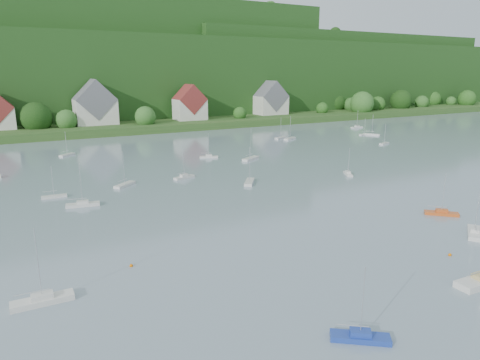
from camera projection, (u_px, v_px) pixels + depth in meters
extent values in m
cube|color=#29521E|center=(79.00, 126.00, 183.51)|extent=(600.00, 60.00, 3.00)
cube|color=#163B13|center=(55.00, 78.00, 242.92)|extent=(620.00, 160.00, 40.00)
cube|color=#163B13|center=(74.00, 64.00, 241.33)|extent=(240.00, 130.00, 60.00)
cube|color=#163B13|center=(306.00, 74.00, 299.41)|extent=(200.00, 110.00, 48.00)
sphere|color=#234E17|center=(433.00, 99.00, 280.61)|extent=(10.24, 10.24, 10.24)
sphere|color=#275720|center=(362.00, 104.00, 230.73)|extent=(12.88, 12.88, 12.88)
sphere|color=black|center=(337.00, 103.00, 245.03)|extent=(10.46, 10.46, 10.46)
sphere|color=#234E17|center=(322.00, 109.00, 224.56)|extent=(6.45, 6.45, 6.45)
sphere|color=#275720|center=(451.00, 101.00, 279.58)|extent=(6.37, 6.37, 6.37)
sphere|color=black|center=(358.00, 103.00, 247.51)|extent=(10.68, 10.68, 10.68)
sphere|color=black|center=(401.00, 101.00, 252.86)|extent=(12.85, 12.85, 12.85)
sphere|color=#275720|center=(66.00, 120.00, 165.61)|extent=(8.19, 8.19, 8.19)
sphere|color=#275720|center=(365.00, 103.00, 245.32)|extent=(10.50, 10.50, 10.50)
sphere|color=black|center=(372.00, 105.00, 239.78)|extent=(8.05, 8.05, 8.05)
sphere|color=#275720|center=(189.00, 109.00, 197.11)|extent=(12.16, 12.16, 12.16)
sphere|color=#275720|center=(145.00, 117.00, 175.99)|extent=(8.73, 8.73, 8.73)
sphere|color=#234E17|center=(423.00, 102.00, 264.00)|extent=(7.74, 7.74, 7.74)
sphere|color=#234E17|center=(377.00, 104.00, 244.19)|extent=(8.84, 8.84, 8.84)
sphere|color=#234E17|center=(467.00, 99.00, 277.94)|extent=(11.28, 11.28, 11.28)
sphere|color=#234E17|center=(240.00, 114.00, 198.43)|extent=(6.24, 6.24, 6.24)
sphere|color=black|center=(265.00, 108.00, 219.22)|extent=(8.16, 8.16, 8.16)
sphere|color=#275720|center=(351.00, 105.00, 242.94)|extent=(8.09, 8.09, 8.09)
sphere|color=#275720|center=(422.00, 102.00, 262.88)|extent=(8.14, 8.14, 8.14)
sphere|color=black|center=(36.00, 118.00, 162.71)|extent=(11.92, 11.92, 11.92)
sphere|color=#234E17|center=(130.00, 2.00, 234.35)|extent=(12.83, 12.83, 12.83)
sphere|color=#234E17|center=(49.00, 3.00, 237.58)|extent=(12.73, 12.73, 12.73)
sphere|color=#234E17|center=(211.00, 6.00, 245.77)|extent=(11.50, 11.50, 11.50)
sphere|color=#234E17|center=(156.00, 9.00, 261.01)|extent=(14.65, 14.65, 14.65)
sphere|color=#234E17|center=(270.00, 10.00, 257.45)|extent=(9.76, 9.76, 9.76)
sphere|color=#275720|center=(259.00, 10.00, 258.95)|extent=(9.00, 9.00, 9.00)
sphere|color=#234E17|center=(228.00, 12.00, 265.53)|extent=(8.03, 8.03, 8.03)
sphere|color=#275720|center=(324.00, 37.00, 303.66)|extent=(9.52, 9.52, 9.52)
sphere|color=#275720|center=(381.00, 40.00, 330.44)|extent=(9.12, 9.12, 9.12)
sphere|color=#275720|center=(227.00, 30.00, 268.24)|extent=(14.97, 14.97, 14.97)
sphere|color=black|center=(335.00, 33.00, 271.84)|extent=(7.52, 7.52, 7.52)
sphere|color=#234E17|center=(196.00, 30.00, 256.20)|extent=(9.78, 9.78, 9.78)
sphere|color=#234E17|center=(257.00, 32.00, 274.14)|extent=(12.02, 12.02, 12.02)
sphere|color=black|center=(297.00, 31.00, 266.66)|extent=(11.57, 11.57, 11.57)
sphere|color=#234E17|center=(289.00, 28.00, 248.13)|extent=(12.65, 12.65, 12.65)
sphere|color=#275720|center=(311.00, 32.00, 262.47)|extent=(8.28, 8.28, 8.28)
sphere|color=black|center=(308.00, 37.00, 304.82)|extent=(7.47, 7.47, 7.47)
sphere|color=#275720|center=(234.00, 31.00, 258.36)|extent=(9.48, 9.48, 9.48)
sphere|color=black|center=(326.00, 47.00, 322.10)|extent=(8.43, 8.43, 8.43)
sphere|color=black|center=(342.00, 44.00, 295.85)|extent=(13.54, 13.54, 13.54)
sphere|color=black|center=(257.00, 41.00, 272.99)|extent=(15.08, 15.08, 15.08)
sphere|color=#275720|center=(231.00, 42.00, 281.56)|extent=(15.99, 15.99, 15.99)
sphere|color=black|center=(44.00, 35.00, 233.27)|extent=(15.72, 15.72, 15.72)
sphere|color=#275720|center=(330.00, 49.00, 361.06)|extent=(14.17, 14.17, 14.17)
sphere|color=#234E17|center=(74.00, 38.00, 236.59)|extent=(10.54, 10.54, 10.54)
sphere|color=black|center=(407.00, 45.00, 310.33)|extent=(14.14, 14.14, 14.14)
cube|color=beige|center=(96.00, 112.00, 174.01)|extent=(16.00, 11.00, 10.00)
cube|color=slate|center=(95.00, 99.00, 172.79)|extent=(16.00, 11.44, 16.00)
cube|color=beige|center=(190.00, 109.00, 190.94)|extent=(13.00, 10.00, 9.00)
cube|color=maroon|center=(190.00, 99.00, 189.84)|extent=(13.00, 10.40, 13.00)
cube|color=beige|center=(271.00, 105.00, 215.16)|extent=(15.00, 10.00, 9.00)
cube|color=slate|center=(271.00, 96.00, 214.07)|extent=(15.00, 10.40, 15.00)
cube|color=#1D399A|center=(360.00, 338.00, 39.24)|extent=(5.22, 4.41, 0.54)
cube|color=#1D399A|center=(360.00, 333.00, 39.11)|extent=(2.14, 1.97, 0.50)
cylinder|color=silver|center=(363.00, 302.00, 38.35)|extent=(0.10, 0.10, 6.72)
cylinder|color=silver|center=(352.00, 326.00, 39.06)|extent=(2.43, 1.82, 0.08)
cylinder|color=silver|center=(478.00, 272.00, 48.88)|extent=(4.22, 0.21, 0.08)
cube|color=silver|center=(474.00, 233.00, 64.64)|extent=(6.00, 4.97, 0.61)
cube|color=silver|center=(475.00, 229.00, 64.51)|extent=(2.45, 2.23, 0.50)
cylinder|color=silver|center=(478.00, 206.00, 63.63)|extent=(0.10, 0.10, 7.68)
cylinder|color=silver|center=(476.00, 227.00, 63.54)|extent=(2.79, 2.03, 0.08)
cube|color=#C0501D|center=(441.00, 213.00, 73.60)|extent=(4.96, 4.83, 0.54)
cube|color=#C0501D|center=(442.00, 211.00, 73.48)|extent=(2.10, 2.07, 0.50)
cylinder|color=silver|center=(444.00, 193.00, 72.71)|extent=(0.10, 0.10, 6.76)
cylinder|color=silver|center=(437.00, 206.00, 73.52)|extent=(2.21, 2.11, 0.08)
cube|color=silver|center=(43.00, 301.00, 45.49)|extent=(6.23, 1.76, 0.62)
cube|color=silver|center=(42.00, 296.00, 45.35)|extent=(2.18, 1.22, 0.50)
cylinder|color=silver|center=(38.00, 264.00, 44.46)|extent=(0.10, 0.10, 7.79)
cylinder|color=silver|center=(32.00, 292.00, 44.76)|extent=(3.43, 0.09, 0.08)
sphere|color=#EB6B00|center=(450.00, 256.00, 57.37)|extent=(0.44, 0.44, 0.44)
sphere|color=#EB6B00|center=(131.00, 266.00, 54.19)|extent=(0.42, 0.42, 0.42)
cube|color=silver|center=(357.00, 127.00, 187.27)|extent=(5.73, 1.66, 0.57)
cube|color=silver|center=(357.00, 126.00, 187.14)|extent=(2.01, 1.14, 0.50)
cylinder|color=silver|center=(357.00, 118.00, 186.33)|extent=(0.10, 0.10, 7.14)
cylinder|color=silver|center=(356.00, 125.00, 186.58)|extent=(3.14, 0.11, 0.08)
cube|color=silver|center=(249.00, 182.00, 94.46)|extent=(4.84, 5.77, 0.59)
cylinder|color=silver|center=(249.00, 164.00, 93.48)|extent=(0.10, 0.10, 7.42)
cylinder|color=silver|center=(249.00, 178.00, 93.31)|extent=(1.99, 2.68, 0.08)
cube|color=silver|center=(364.00, 134.00, 166.64)|extent=(4.89, 1.93, 0.48)
cylinder|color=silver|center=(365.00, 126.00, 165.86)|extent=(0.10, 0.10, 5.95)
cylinder|color=silver|center=(363.00, 132.00, 165.96)|extent=(2.60, 0.42, 0.08)
cube|color=silver|center=(290.00, 139.00, 155.69)|extent=(6.24, 4.31, 0.61)
cylinder|color=silver|center=(290.00, 127.00, 154.68)|extent=(0.10, 0.10, 7.67)
cylinder|color=silver|center=(289.00, 136.00, 154.66)|extent=(3.04, 1.60, 0.08)
cube|color=silver|center=(348.00, 174.00, 102.20)|extent=(3.44, 4.73, 0.47)
cube|color=silver|center=(348.00, 172.00, 102.08)|extent=(1.60, 1.88, 0.50)
cylinder|color=silver|center=(349.00, 161.00, 101.43)|extent=(0.10, 0.10, 5.86)
cylinder|color=silver|center=(349.00, 170.00, 101.24)|extent=(1.33, 2.29, 0.08)
cube|color=silver|center=(54.00, 197.00, 83.69)|extent=(4.72, 1.58, 0.46)
cylinder|color=silver|center=(52.00, 181.00, 82.93)|extent=(0.10, 0.10, 5.81)
cylinder|color=silver|center=(50.00, 191.00, 83.13)|extent=(2.56, 0.23, 0.08)
cube|color=silver|center=(125.00, 185.00, 92.24)|extent=(5.33, 4.71, 0.56)
cylinder|color=silver|center=(124.00, 168.00, 91.32)|extent=(0.10, 0.10, 6.98)
cylinder|color=silver|center=(122.00, 180.00, 91.21)|extent=(2.45, 1.98, 0.08)
cube|color=silver|center=(184.00, 177.00, 98.76)|extent=(5.32, 2.88, 0.51)
cube|color=silver|center=(184.00, 175.00, 98.63)|extent=(2.01, 1.49, 0.50)
cylinder|color=silver|center=(184.00, 163.00, 97.91)|extent=(0.10, 0.10, 6.41)
cylinder|color=silver|center=(181.00, 173.00, 97.94)|extent=(2.72, 0.91, 0.08)
cube|color=silver|center=(83.00, 205.00, 78.34)|extent=(6.04, 2.56, 0.59)
cube|color=silver|center=(83.00, 202.00, 78.21)|extent=(2.21, 1.46, 0.50)
cylinder|color=silver|center=(81.00, 184.00, 77.37)|extent=(0.10, 0.10, 7.32)
cylinder|color=silver|center=(77.00, 199.00, 77.77)|extent=(3.19, 0.60, 0.08)
cube|color=silver|center=(281.00, 138.00, 157.69)|extent=(5.85, 3.79, 0.57)
cylinder|color=silver|center=(281.00, 127.00, 156.75)|extent=(0.10, 0.10, 7.12)
cylinder|color=silver|center=(279.00, 135.00, 156.74)|extent=(2.89, 1.36, 0.08)
cube|color=silver|center=(372.00, 134.00, 165.78)|extent=(4.68, 5.97, 0.60)
cylinder|color=silver|center=(373.00, 124.00, 164.78)|extent=(0.10, 0.10, 7.52)
cylinder|color=silver|center=(370.00, 131.00, 165.90)|extent=(1.86, 2.83, 0.08)
cube|color=silver|center=(209.00, 157.00, 122.33)|extent=(5.37, 3.12, 0.52)
cube|color=silver|center=(209.00, 155.00, 122.20)|extent=(2.05, 1.57, 0.50)
cylinder|color=silver|center=(209.00, 145.00, 121.47)|extent=(0.10, 0.10, 6.48)
cylinder|color=silver|center=(206.00, 153.00, 121.93)|extent=(2.71, 1.04, 0.08)
cube|color=silver|center=(384.00, 143.00, 145.42)|extent=(5.18, 2.98, 0.50)
cylinder|color=silver|center=(385.00, 133.00, 144.59)|extent=(0.10, 0.10, 6.25)
cylinder|color=silver|center=(383.00, 140.00, 144.60)|extent=(2.62, 0.99, 0.08)
cube|color=silver|center=(251.00, 159.00, 119.83)|extent=(6.48, 4.66, 0.64)
cylinder|color=silver|center=(251.00, 143.00, 118.78)|extent=(0.10, 0.10, 8.01)
cylinder|color=silver|center=(249.00, 155.00, 118.75)|extent=(3.13, 1.77, 0.08)
cube|color=silver|center=(67.00, 155.00, 125.53)|extent=(4.89, 4.45, 0.52)
cylinder|color=silver|center=(66.00, 143.00, 124.67)|extent=(0.10, 0.10, 6.47)
cylinder|color=silver|center=(65.00, 151.00, 124.54)|extent=(2.22, 1.90, 0.08)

